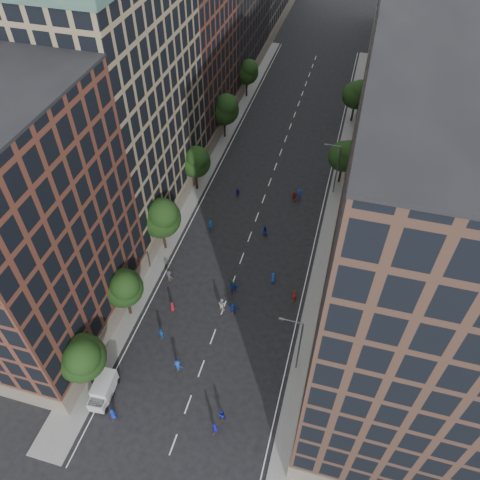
{
  "coord_description": "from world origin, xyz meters",
  "views": [
    {
      "loc": [
        11.63,
        -16.26,
        49.23
      ],
      "look_at": [
        -0.69,
        28.55,
        2.0
      ],
      "focal_mm": 35.0,
      "sensor_mm": 36.0,
      "label": 1
    }
  ],
  "objects_px": {
    "streetlamp_near": "(298,343)",
    "skater_0": "(113,414)",
    "cargo_van": "(103,390)",
    "skater_1": "(215,428)",
    "streetlamp_far": "(336,167)",
    "skater_2": "(222,415)"
  },
  "relations": [
    {
      "from": "streetlamp_far",
      "to": "skater_2",
      "type": "height_order",
      "value": "streetlamp_far"
    },
    {
      "from": "streetlamp_far",
      "to": "streetlamp_near",
      "type": "bearing_deg",
      "value": -90.0
    },
    {
      "from": "streetlamp_near",
      "to": "cargo_van",
      "type": "xyz_separation_m",
      "value": [
        -19.64,
        -8.9,
        -3.96
      ]
    },
    {
      "from": "streetlamp_far",
      "to": "skater_1",
      "type": "xyz_separation_m",
      "value": [
        -6.55,
        -42.63,
        -4.2
      ]
    },
    {
      "from": "cargo_van",
      "to": "skater_0",
      "type": "bearing_deg",
      "value": -48.87
    },
    {
      "from": "streetlamp_far",
      "to": "cargo_van",
      "type": "relative_size",
      "value": 2.03
    },
    {
      "from": "cargo_van",
      "to": "streetlamp_far",
      "type": "bearing_deg",
      "value": 60.57
    },
    {
      "from": "streetlamp_near",
      "to": "streetlamp_far",
      "type": "height_order",
      "value": "same"
    },
    {
      "from": "streetlamp_near",
      "to": "skater_1",
      "type": "distance_m",
      "value": 12.37
    },
    {
      "from": "cargo_van",
      "to": "skater_1",
      "type": "bearing_deg",
      "value": -7.5
    },
    {
      "from": "streetlamp_near",
      "to": "skater_2",
      "type": "relative_size",
      "value": 5.69
    },
    {
      "from": "streetlamp_far",
      "to": "cargo_van",
      "type": "xyz_separation_m",
      "value": [
        -19.64,
        -41.9,
        -3.96
      ]
    },
    {
      "from": "skater_0",
      "to": "streetlamp_near",
      "type": "bearing_deg",
      "value": -156.58
    },
    {
      "from": "streetlamp_far",
      "to": "skater_1",
      "type": "distance_m",
      "value": 43.33
    },
    {
      "from": "cargo_van",
      "to": "skater_1",
      "type": "distance_m",
      "value": 13.12
    },
    {
      "from": "cargo_van",
      "to": "skater_2",
      "type": "relative_size",
      "value": 2.79
    },
    {
      "from": "streetlamp_near",
      "to": "skater_0",
      "type": "distance_m",
      "value": 21.12
    },
    {
      "from": "skater_0",
      "to": "skater_2",
      "type": "distance_m",
      "value": 11.59
    },
    {
      "from": "skater_0",
      "to": "skater_1",
      "type": "height_order",
      "value": "skater_1"
    },
    {
      "from": "streetlamp_near",
      "to": "skater_0",
      "type": "bearing_deg",
      "value": -147.86
    },
    {
      "from": "streetlamp_far",
      "to": "skater_2",
      "type": "distance_m",
      "value": 41.68
    },
    {
      "from": "skater_2",
      "to": "streetlamp_far",
      "type": "bearing_deg",
      "value": -113.52
    }
  ]
}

